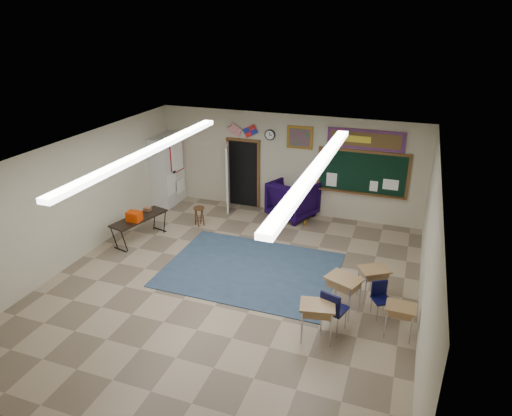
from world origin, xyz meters
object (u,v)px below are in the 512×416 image
(student_desk_front_right, at_px, (373,282))
(wooden_stool, at_px, (199,216))
(student_desk_front_left, at_px, (343,293))
(folding_table, at_px, (140,228))
(wingback_armchair, at_px, (293,199))

(student_desk_front_right, height_order, wooden_stool, student_desk_front_right)
(student_desk_front_left, relative_size, folding_table, 0.48)
(wingback_armchair, bearing_deg, wooden_stool, 56.24)
(wingback_armchair, relative_size, folding_table, 0.72)
(wingback_armchair, xyz_separation_m, folding_table, (-3.42, -2.88, -0.19))
(folding_table, bearing_deg, student_desk_front_left, 0.51)
(wingback_armchair, height_order, folding_table, wingback_armchair)
(wingback_armchair, height_order, student_desk_front_right, wingback_armchair)
(student_desk_front_left, xyz_separation_m, wooden_stool, (-4.57, 2.75, -0.16))
(wingback_armchair, distance_m, wooden_stool, 2.81)
(student_desk_front_left, bearing_deg, student_desk_front_right, 76.04)
(student_desk_front_left, distance_m, wooden_stool, 5.33)
(student_desk_front_left, relative_size, student_desk_front_right, 1.08)
(student_desk_front_right, xyz_separation_m, wooden_stool, (-5.09, 2.05, -0.11))
(wingback_armchair, distance_m, folding_table, 4.48)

